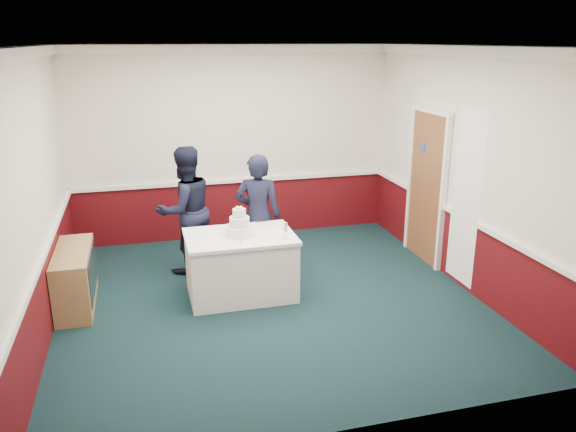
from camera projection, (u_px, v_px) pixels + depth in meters
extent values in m
plane|color=black|center=(271.00, 300.00, 6.90)|extent=(5.00, 5.00, 0.00)
cube|color=silver|center=(233.00, 144.00, 8.73)|extent=(5.00, 0.05, 3.00)
cube|color=silver|center=(38.00, 196.00, 5.84)|extent=(0.05, 5.00, 3.00)
cube|color=silver|center=(461.00, 169.00, 7.06)|extent=(0.05, 5.00, 3.00)
cube|color=white|center=(268.00, 48.00, 6.00)|extent=(5.00, 5.00, 0.05)
cube|color=#4B0A0F|center=(235.00, 209.00, 9.05)|extent=(5.00, 0.02, 0.90)
cube|color=white|center=(235.00, 181.00, 8.90)|extent=(4.98, 0.05, 0.06)
cube|color=white|center=(231.00, 49.00, 8.28)|extent=(5.00, 0.08, 0.12)
cube|color=brown|center=(427.00, 188.00, 7.93)|extent=(0.05, 0.90, 2.10)
cube|color=#234799|center=(423.00, 147.00, 7.89)|extent=(0.01, 0.12, 0.12)
cube|color=white|center=(466.00, 198.00, 6.90)|extent=(0.02, 0.60, 2.20)
cube|color=#A17D4E|center=(75.00, 278.00, 6.67)|extent=(0.40, 1.20, 0.70)
cube|color=black|center=(93.00, 272.00, 6.71)|extent=(0.01, 1.00, 0.50)
cube|color=white|center=(241.00, 266.00, 6.94)|extent=(1.28, 0.88, 0.76)
cube|color=white|center=(240.00, 237.00, 6.82)|extent=(1.32, 0.92, 0.04)
cylinder|color=white|center=(240.00, 230.00, 6.80)|extent=(0.34, 0.34, 0.12)
cylinder|color=silver|center=(240.00, 234.00, 6.81)|extent=(0.35, 0.35, 0.03)
cylinder|color=white|center=(239.00, 221.00, 6.77)|extent=(0.24, 0.24, 0.11)
cylinder|color=silver|center=(240.00, 225.00, 6.78)|extent=(0.25, 0.25, 0.02)
cylinder|color=white|center=(239.00, 213.00, 6.73)|extent=(0.16, 0.16, 0.10)
cylinder|color=silver|center=(239.00, 216.00, 6.75)|extent=(0.17, 0.17, 0.02)
sphere|color=#EDE5C9|center=(239.00, 208.00, 6.71)|extent=(0.03, 0.03, 0.03)
sphere|color=#EDE5C9|center=(241.00, 207.00, 6.73)|extent=(0.03, 0.03, 0.03)
sphere|color=#EDE5C9|center=(237.00, 207.00, 6.73)|extent=(0.03, 0.03, 0.03)
sphere|color=#EDE5C9|center=(241.00, 208.00, 6.70)|extent=(0.03, 0.03, 0.03)
sphere|color=#EDE5C9|center=(237.00, 208.00, 6.70)|extent=(0.03, 0.03, 0.03)
cube|color=silver|center=(240.00, 241.00, 6.63)|extent=(0.02, 0.22, 0.00)
cylinder|color=silver|center=(285.00, 239.00, 6.68)|extent=(0.05, 0.05, 0.01)
cylinder|color=silver|center=(285.00, 235.00, 6.67)|extent=(0.01, 0.01, 0.09)
cylinder|color=silver|center=(285.00, 227.00, 6.64)|extent=(0.04, 0.04, 0.11)
imported|color=black|center=(186.00, 210.00, 7.54)|extent=(1.03, 0.93, 1.74)
imported|color=black|center=(258.00, 216.00, 7.42)|extent=(0.71, 0.59, 1.67)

